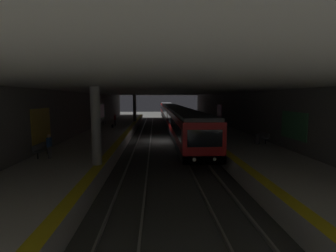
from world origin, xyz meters
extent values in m
plane|color=#42423F|center=(0.00, 0.00, 0.00)|extent=(120.00, 120.00, 0.00)
cube|color=gray|center=(0.00, -2.92, 0.08)|extent=(60.00, 0.09, 0.16)
cube|color=gray|center=(0.00, -1.48, 0.08)|extent=(60.00, 0.09, 0.16)
cube|color=gray|center=(0.00, 1.48, 0.08)|extent=(60.00, 0.09, 0.16)
cube|color=gray|center=(0.00, 2.92, 0.08)|extent=(60.00, 0.09, 0.16)
cube|color=beige|center=(0.00, -6.55, 0.53)|extent=(60.00, 5.30, 1.05)
cube|color=yellow|center=(0.00, -4.20, 1.05)|extent=(60.00, 0.60, 0.01)
cube|color=beige|center=(0.00, 6.55, 0.53)|extent=(60.00, 5.30, 1.05)
cube|color=yellow|center=(0.00, 4.20, 1.05)|extent=(60.00, 0.60, 0.01)
cube|color=slate|center=(0.00, -9.45, 2.80)|extent=(60.00, 0.50, 5.60)
cube|color=#4CA566|center=(-10.63, -9.17, 2.95)|extent=(3.23, 0.06, 1.98)
cube|color=#BF4C8C|center=(9.86, -9.17, 2.95)|extent=(2.57, 0.06, 1.95)
cube|color=slate|center=(0.00, 9.45, 2.80)|extent=(60.00, 0.50, 5.60)
cube|color=gold|center=(-9.79, 9.17, 2.95)|extent=(2.85, 0.06, 2.50)
cube|color=#BF4C8C|center=(10.26, 9.17, 2.95)|extent=(3.51, 0.06, 2.08)
cube|color=beige|center=(0.00, 0.00, 5.80)|extent=(60.00, 19.40, 0.40)
cylinder|color=gray|center=(-13.55, 4.35, 3.33)|extent=(0.56, 0.56, 4.55)
cylinder|color=gray|center=(13.20, 4.35, 3.33)|extent=(0.56, 0.56, 4.55)
cube|color=red|center=(-3.30, -2.20, 2.06)|extent=(18.92, 2.80, 2.70)
cube|color=black|center=(-3.30, -2.20, 0.99)|extent=(18.92, 2.82, 0.56)
cube|color=black|center=(-3.30, -2.20, 2.41)|extent=(17.41, 2.83, 0.90)
cube|color=#47474C|center=(-3.30, -2.20, 3.53)|extent=(18.54, 2.58, 0.24)
cube|color=black|center=(-8.50, -2.20, 0.54)|extent=(2.20, 1.64, 0.76)
cube|color=black|center=(1.90, -2.20, 0.54)|extent=(2.20, 1.64, 0.76)
cube|color=black|center=(-12.78, -2.20, 2.41)|extent=(0.04, 2.24, 1.10)
cylinder|color=silver|center=(-12.78, -2.85, 1.06)|extent=(0.04, 0.24, 0.24)
cylinder|color=silver|center=(-12.78, -1.55, 1.06)|extent=(0.04, 0.24, 0.24)
cube|color=red|center=(16.22, -2.20, 2.06)|extent=(18.92, 2.80, 2.70)
cube|color=black|center=(16.22, -2.20, 0.99)|extent=(18.92, 2.82, 0.56)
cube|color=black|center=(16.22, -2.20, 2.41)|extent=(17.41, 2.83, 0.90)
cube|color=#47474C|center=(16.22, -2.20, 3.53)|extent=(18.54, 2.58, 0.24)
cube|color=black|center=(11.02, -2.20, 0.54)|extent=(2.20, 1.64, 0.76)
cube|color=black|center=(21.42, -2.20, 0.54)|extent=(2.20, 1.64, 0.76)
cube|color=red|center=(35.74, -2.20, 2.06)|extent=(18.92, 2.80, 2.70)
cube|color=black|center=(35.74, -2.20, 0.99)|extent=(18.92, 2.82, 0.56)
cube|color=black|center=(35.74, -2.20, 2.41)|extent=(17.41, 2.83, 0.90)
cube|color=#47474C|center=(35.74, -2.20, 3.53)|extent=(18.54, 2.58, 0.24)
cube|color=black|center=(30.54, -2.20, 0.54)|extent=(2.20, 1.64, 0.76)
cube|color=black|center=(40.94, -2.20, 0.54)|extent=(2.20, 1.64, 0.76)
cylinder|color=#262628|center=(-7.81, -8.45, 1.26)|extent=(0.08, 0.08, 0.42)
cylinder|color=#262628|center=(-6.45, -8.45, 1.26)|extent=(0.08, 0.08, 0.42)
cube|color=gray|center=(-7.13, -8.45, 1.51)|extent=(1.70, 0.44, 0.08)
cube|color=gray|center=(-7.13, -8.67, 1.71)|extent=(1.70, 0.06, 0.40)
cylinder|color=#262628|center=(7.45, -8.45, 1.26)|extent=(0.08, 0.08, 0.42)
cylinder|color=#262628|center=(8.81, -8.45, 1.26)|extent=(0.08, 0.08, 0.42)
cube|color=gray|center=(8.13, -8.45, 1.51)|extent=(1.70, 0.44, 0.08)
cube|color=gray|center=(8.13, -8.67, 1.71)|extent=(1.70, 0.06, 0.40)
cylinder|color=#262628|center=(-12.07, 8.45, 1.26)|extent=(0.08, 0.08, 0.42)
cylinder|color=#262628|center=(-10.71, 8.45, 1.26)|extent=(0.08, 0.08, 0.42)
cube|color=gray|center=(-11.39, 8.45, 1.51)|extent=(1.70, 0.44, 0.08)
cube|color=gray|center=(-11.39, 8.67, 1.71)|extent=(1.70, 0.06, 0.40)
cylinder|color=#262628|center=(7.85, 8.45, 1.26)|extent=(0.08, 0.08, 0.42)
cylinder|color=#262628|center=(9.21, 8.45, 1.26)|extent=(0.08, 0.08, 0.42)
cube|color=gray|center=(8.53, 8.45, 1.51)|extent=(1.70, 0.44, 0.08)
cube|color=gray|center=(8.53, 8.67, 1.71)|extent=(1.70, 0.06, 0.40)
cylinder|color=#3E3E3E|center=(-1.05, -5.65, 1.46)|extent=(0.16, 0.16, 0.83)
cylinder|color=#3E3E3E|center=(-0.85, -5.65, 1.46)|extent=(0.16, 0.16, 0.83)
cube|color=maroon|center=(-0.95, -5.65, 2.17)|extent=(0.36, 0.22, 0.59)
cylinder|color=maroon|center=(-1.20, -5.65, 2.12)|extent=(0.10, 0.10, 0.56)
cylinder|color=maroon|center=(-0.70, -5.65, 2.12)|extent=(0.10, 0.10, 0.56)
sphere|color=tan|center=(-0.95, -5.65, 2.58)|extent=(0.22, 0.22, 0.22)
cylinder|color=#303030|center=(6.34, 6.54, 1.48)|extent=(0.16, 0.16, 0.85)
cylinder|color=#303030|center=(6.54, 6.54, 1.48)|extent=(0.16, 0.16, 0.85)
cube|color=maroon|center=(6.44, 6.54, 2.21)|extent=(0.36, 0.22, 0.61)
cylinder|color=maroon|center=(6.19, 6.54, 2.16)|extent=(0.10, 0.10, 0.58)
cylinder|color=maroon|center=(6.69, 6.54, 2.16)|extent=(0.10, 0.10, 0.58)
sphere|color=tan|center=(6.44, 6.54, 2.63)|extent=(0.23, 0.23, 0.23)
cylinder|color=#414141|center=(-11.98, 7.78, 1.45)|extent=(0.16, 0.16, 0.79)
cylinder|color=#414141|center=(-11.78, 7.78, 1.45)|extent=(0.16, 0.16, 0.79)
cube|color=#284C93|center=(-11.88, 7.78, 2.12)|extent=(0.36, 0.22, 0.56)
cylinder|color=#284C93|center=(-12.13, 7.78, 2.07)|extent=(0.10, 0.10, 0.53)
cylinder|color=#284C93|center=(-11.63, 7.78, 2.07)|extent=(0.10, 0.10, 0.53)
sphere|color=tan|center=(-11.88, 7.78, 2.51)|extent=(0.21, 0.21, 0.21)
cube|color=black|center=(4.45, 6.57, 1.25)|extent=(0.30, 0.20, 0.40)
cylinder|color=#595B5E|center=(-7.67, -7.80, 1.48)|extent=(0.44, 0.44, 0.85)
camera|label=1|loc=(-27.66, 0.93, 4.94)|focal=25.90mm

